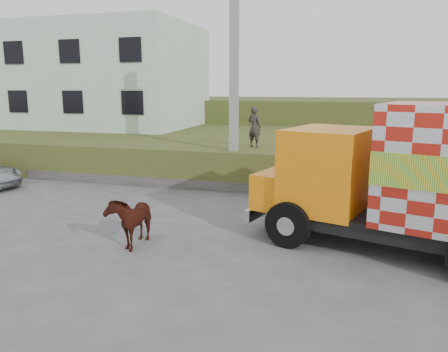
% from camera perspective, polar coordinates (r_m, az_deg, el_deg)
% --- Properties ---
extents(ground, '(120.00, 120.00, 0.00)m').
position_cam_1_polar(ground, '(12.41, 0.26, -6.72)').
color(ground, '#474749').
rests_on(ground, ground).
extents(embankment, '(40.00, 12.00, 1.50)m').
position_cam_1_polar(embankment, '(21.81, 7.47, 3.20)').
color(embankment, '#374E1A').
rests_on(embankment, ground).
extents(embankment_far, '(40.00, 12.00, 3.00)m').
position_cam_1_polar(embankment_far, '(33.58, 10.65, 7.31)').
color(embankment_far, '#374E1A').
rests_on(embankment_far, ground).
extents(retaining_strip, '(16.00, 0.50, 0.40)m').
position_cam_1_polar(retaining_strip, '(16.80, -2.39, -1.13)').
color(retaining_strip, '#595651').
rests_on(retaining_strip, ground).
extents(building, '(10.00, 8.00, 6.00)m').
position_cam_1_polar(building, '(28.19, -14.53, 12.46)').
color(building, '#ADC8AB').
rests_on(building, embankment).
extents(utility_pole, '(1.20, 0.30, 8.00)m').
position_cam_1_polar(utility_pole, '(16.49, 1.32, 12.20)').
color(utility_pole, gray).
rests_on(utility_pole, ground).
extents(cargo_truck, '(8.33, 4.68, 3.55)m').
position_cam_1_polar(cargo_truck, '(10.95, 26.84, -0.60)').
color(cargo_truck, black).
rests_on(cargo_truck, ground).
extents(cow, '(0.79, 1.60, 1.32)m').
position_cam_1_polar(cow, '(11.18, -12.04, -5.50)').
color(cow, black).
rests_on(cow, ground).
extents(pedestrian, '(0.70, 0.59, 1.63)m').
position_cam_1_polar(pedestrian, '(17.61, 3.99, 6.40)').
color(pedestrian, '#332F2D').
rests_on(pedestrian, embankment).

